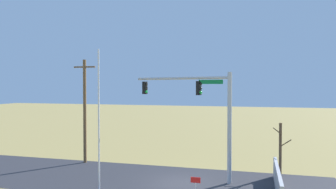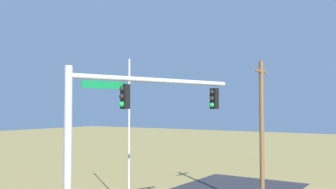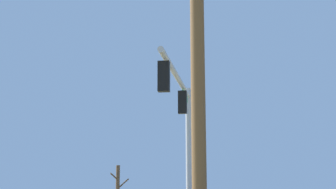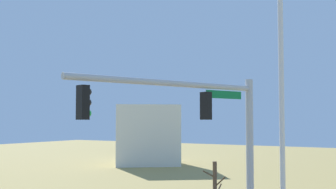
{
  "view_description": "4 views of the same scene",
  "coord_description": "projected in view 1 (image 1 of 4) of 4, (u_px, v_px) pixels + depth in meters",
  "views": [
    {
      "loc": [
        4.8,
        -20.66,
        6.37
      ],
      "look_at": [
        -1.55,
        2.52,
        5.71
      ],
      "focal_mm": 35.02,
      "sensor_mm": 36.0,
      "label": 1
    },
    {
      "loc": [
        12.22,
        10.97,
        5.71
      ],
      "look_at": [
        -1.07,
        2.19,
        6.32
      ],
      "focal_mm": 40.51,
      "sensor_mm": 36.0,
      "label": 2
    },
    {
      "loc": [
        -16.24,
        5.43,
        3.16
      ],
      "look_at": [
        -0.49,
        2.4,
        6.23
      ],
      "focal_mm": 45.77,
      "sensor_mm": 36.0,
      "label": 3
    },
    {
      "loc": [
        -12.64,
        -5.06,
        5.72
      ],
      "look_at": [
        -0.17,
        2.4,
        6.56
      ],
      "focal_mm": 46.43,
      "sensor_mm": 36.0,
      "label": 4
    }
  ],
  "objects": [
    {
      "name": "bare_tree",
      "position": [
        280.0,
        148.0,
        23.21
      ],
      "size": [
        1.27,
        1.02,
        3.72
      ],
      "color": "brown",
      "rests_on": "ground_plane"
    },
    {
      "name": "open_sign",
      "position": [
        196.0,
        183.0,
        18.38
      ],
      "size": [
        0.56,
        0.04,
        1.22
      ],
      "color": "silver",
      "rests_on": "ground_plane"
    },
    {
      "name": "utility_pole",
      "position": [
        85.0,
        109.0,
        26.94
      ],
      "size": [
        1.9,
        0.26,
        8.49
      ],
      "color": "brown",
      "rests_on": "ground_plane"
    },
    {
      "name": "ground_plane",
      "position": [
        181.0,
        183.0,
        21.36
      ],
      "size": [
        160.0,
        160.0,
        0.0
      ],
      "primitive_type": "plane",
      "color": "#9E894C"
    },
    {
      "name": "sidewalk_corner",
      "position": [
        245.0,
        185.0,
        21.0
      ],
      "size": [
        6.0,
        6.0,
        0.01
      ],
      "primitive_type": "cube",
      "color": "#B7B5AD",
      "rests_on": "ground_plane"
    },
    {
      "name": "retaining_fence",
      "position": [
        278.0,
        181.0,
        19.43
      ],
      "size": [
        0.2,
        6.93,
        1.41
      ],
      "primitive_type": "cube",
      "color": "#A8A8AD",
      "rests_on": "ground_plane"
    },
    {
      "name": "flagpole",
      "position": [
        99.0,
        120.0,
        19.83
      ],
      "size": [
        0.1,
        0.1,
        8.57
      ],
      "primitive_type": "cylinder",
      "color": "silver",
      "rests_on": "ground_plane"
    },
    {
      "name": "road_surface",
      "position": [
        124.0,
        178.0,
        22.42
      ],
      "size": [
        28.0,
        8.0,
        0.01
      ],
      "primitive_type": "cube",
      "color": "#2D2D33",
      "rests_on": "ground_plane"
    },
    {
      "name": "signal_mast",
      "position": [
        202.0,
        104.0,
        22.28
      ],
      "size": [
        7.38,
        2.83,
        7.24
      ],
      "color": "#B2B5BA",
      "rests_on": "ground_plane"
    }
  ]
}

